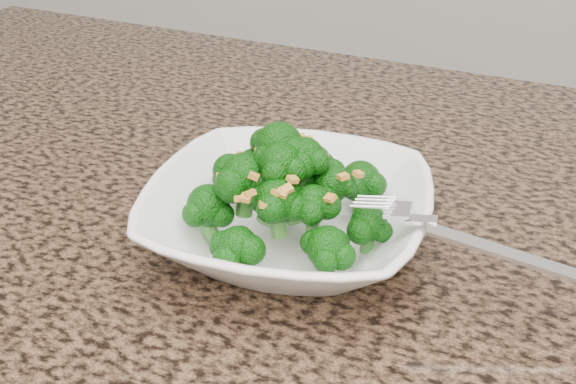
% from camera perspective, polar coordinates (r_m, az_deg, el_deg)
% --- Properties ---
extents(granite_counter, '(1.64, 1.04, 0.03)m').
position_cam_1_polar(granite_counter, '(0.51, 8.06, -11.94)').
color(granite_counter, brown).
rests_on(granite_counter, cabinet).
extents(bowl, '(0.25, 0.25, 0.05)m').
position_cam_1_polar(bowl, '(0.56, 0.00, -2.02)').
color(bowl, white).
rests_on(bowl, granite_counter).
extents(broccoli_pile, '(0.19, 0.19, 0.06)m').
position_cam_1_polar(broccoli_pile, '(0.54, 0.00, 3.38)').
color(broccoli_pile, '#0C4F09').
rests_on(broccoli_pile, bowl).
extents(garlic_topping, '(0.12, 0.12, 0.01)m').
position_cam_1_polar(garlic_topping, '(0.52, 0.00, 6.87)').
color(garlic_topping, gold).
rests_on(garlic_topping, broccoli_pile).
extents(fork, '(0.18, 0.06, 0.01)m').
position_cam_1_polar(fork, '(0.51, 10.93, -2.29)').
color(fork, silver).
rests_on(fork, bowl).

